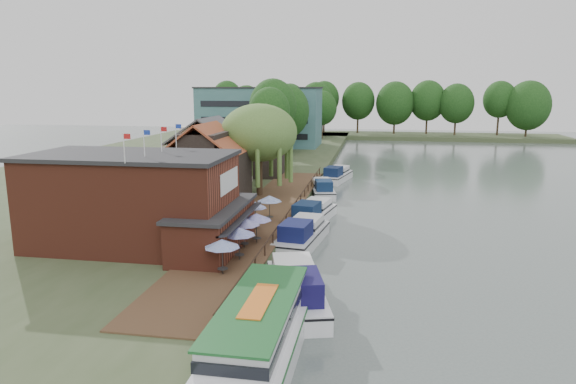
# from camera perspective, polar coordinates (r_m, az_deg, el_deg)

# --- Properties ---
(ground) EXTENTS (260.00, 260.00, 0.00)m
(ground) POSITION_cam_1_polar(r_m,az_deg,el_deg) (39.33, 5.70, -8.06)
(ground) COLOR #4E5B57
(ground) RESTS_ON ground
(land_bank) EXTENTS (50.00, 140.00, 1.00)m
(land_bank) POSITION_cam_1_polar(r_m,az_deg,el_deg) (79.97, -14.30, 2.09)
(land_bank) COLOR #384728
(land_bank) RESTS_ON ground
(quay_deck) EXTENTS (6.00, 50.00, 0.10)m
(quay_deck) POSITION_cam_1_polar(r_m,az_deg,el_deg) (49.63, -2.67, -2.58)
(quay_deck) COLOR #47301E
(quay_deck) RESTS_ON land_bank
(quay_rail) EXTENTS (0.20, 49.00, 1.00)m
(quay_rail) POSITION_cam_1_polar(r_m,az_deg,el_deg) (49.50, 0.50, -2.07)
(quay_rail) COLOR black
(quay_rail) RESTS_ON land_bank
(pub) EXTENTS (20.00, 11.00, 7.30)m
(pub) POSITION_cam_1_polar(r_m,az_deg,el_deg) (40.47, -14.45, -0.96)
(pub) COLOR maroon
(pub) RESTS_ON land_bank
(hotel_block) EXTENTS (25.40, 12.40, 12.30)m
(hotel_block) POSITION_cam_1_polar(r_m,az_deg,el_deg) (109.91, -3.11, 8.40)
(hotel_block) COLOR #38666B
(hotel_block) RESTS_ON land_bank
(cottage_a) EXTENTS (8.60, 7.60, 8.50)m
(cottage_a) POSITION_cam_1_polar(r_m,az_deg,el_deg) (54.46, -9.02, 3.06)
(cottage_a) COLOR black
(cottage_a) RESTS_ON land_bank
(cottage_b) EXTENTS (9.60, 8.60, 8.50)m
(cottage_b) POSITION_cam_1_polar(r_m,az_deg,el_deg) (64.81, -8.71, 4.41)
(cottage_b) COLOR beige
(cottage_b) RESTS_ON land_bank
(cottage_c) EXTENTS (7.60, 7.60, 8.50)m
(cottage_c) POSITION_cam_1_polar(r_m,az_deg,el_deg) (72.32, -3.43, 5.25)
(cottage_c) COLOR black
(cottage_c) RESTS_ON land_bank
(willow) EXTENTS (8.60, 8.60, 10.43)m
(willow) POSITION_cam_1_polar(r_m,az_deg,el_deg) (57.88, -3.22, 4.64)
(willow) COLOR #476B2D
(willow) RESTS_ON land_bank
(umbrella_0) EXTENTS (2.37, 2.37, 2.38)m
(umbrella_0) POSITION_cam_1_polar(r_m,az_deg,el_deg) (34.10, -7.30, -7.14)
(umbrella_0) COLOR #1B3A95
(umbrella_0) RESTS_ON quay_deck
(umbrella_1) EXTENTS (2.38, 2.38, 2.38)m
(umbrella_1) POSITION_cam_1_polar(r_m,az_deg,el_deg) (36.73, -5.46, -5.72)
(umbrella_1) COLOR navy
(umbrella_1) RESTS_ON quay_deck
(umbrella_2) EXTENTS (2.46, 2.46, 2.38)m
(umbrella_2) POSITION_cam_1_polar(r_m,az_deg,el_deg) (39.28, -4.91, -4.56)
(umbrella_2) COLOR navy
(umbrella_2) RESTS_ON quay_deck
(umbrella_3) EXTENTS (2.43, 2.43, 2.38)m
(umbrella_3) POSITION_cam_1_polar(r_m,az_deg,el_deg) (40.56, -3.52, -4.02)
(umbrella_3) COLOR #201B95
(umbrella_3) RESTS_ON quay_deck
(umbrella_4) EXTENTS (2.01, 2.01, 2.38)m
(umbrella_4) POSITION_cam_1_polar(r_m,az_deg,el_deg) (44.62, -3.64, -2.58)
(umbrella_4) COLOR navy
(umbrella_4) RESTS_ON quay_deck
(umbrella_5) EXTENTS (2.28, 2.28, 2.38)m
(umbrella_5) POSITION_cam_1_polar(r_m,az_deg,el_deg) (47.10, -2.07, -1.80)
(umbrella_5) COLOR navy
(umbrella_5) RESTS_ON quay_deck
(cruiser_0) EXTENTS (6.09, 11.19, 2.62)m
(cruiser_0) POSITION_cam_1_polar(r_m,az_deg,el_deg) (32.12, 0.91, -10.11)
(cruiser_0) COLOR white
(cruiser_0) RESTS_ON ground
(cruiser_1) EXTENTS (4.51, 10.30, 2.42)m
(cruiser_1) POSITION_cam_1_polar(r_m,az_deg,el_deg) (43.69, 1.57, -4.33)
(cruiser_1) COLOR silver
(cruiser_1) RESTS_ON ground
(cruiser_2) EXTENTS (4.86, 10.02, 2.32)m
(cruiser_2) POSITION_cam_1_polar(r_m,az_deg,el_deg) (50.98, 2.74, -2.08)
(cruiser_2) COLOR white
(cruiser_2) RESTS_ON ground
(cruiser_3) EXTENTS (4.67, 9.41, 2.15)m
(cruiser_3) POSITION_cam_1_polar(r_m,az_deg,el_deg) (63.84, 3.84, 0.62)
(cruiser_3) COLOR silver
(cruiser_3) RESTS_ON ground
(cruiser_4) EXTENTS (4.88, 9.82, 2.26)m
(cruiser_4) POSITION_cam_1_polar(r_m,az_deg,el_deg) (73.76, 5.45, 2.11)
(cruiser_4) COLOR silver
(cruiser_4) RESTS_ON ground
(tour_boat) EXTENTS (4.09, 14.26, 3.11)m
(tour_boat) POSITION_cam_1_polar(r_m,az_deg,el_deg) (25.41, -3.60, -15.65)
(tour_boat) COLOR silver
(tour_boat) RESTS_ON ground
(swan) EXTENTS (0.44, 0.44, 0.44)m
(swan) POSITION_cam_1_polar(r_m,az_deg,el_deg) (29.02, -4.10, -14.97)
(swan) COLOR white
(swan) RESTS_ON ground
(bank_tree_0) EXTENTS (6.51, 6.51, 12.25)m
(bank_tree_0) POSITION_cam_1_polar(r_m,az_deg,el_deg) (81.28, -2.06, 7.29)
(bank_tree_0) COLOR #143811
(bank_tree_0) RESTS_ON land_bank
(bank_tree_1) EXTENTS (7.94, 7.94, 13.64)m
(bank_tree_1) POSITION_cam_1_polar(r_m,az_deg,el_deg) (87.06, -1.67, 8.03)
(bank_tree_1) COLOR #143811
(bank_tree_1) RESTS_ON land_bank
(bank_tree_2) EXTENTS (8.77, 8.77, 12.89)m
(bank_tree_2) POSITION_cam_1_polar(r_m,az_deg,el_deg) (96.37, -0.25, 8.15)
(bank_tree_2) COLOR #143811
(bank_tree_2) RESTS_ON land_bank
(bank_tree_3) EXTENTS (7.11, 7.11, 13.05)m
(bank_tree_3) POSITION_cam_1_polar(r_m,az_deg,el_deg) (116.05, 0.21, 8.77)
(bank_tree_3) COLOR #143811
(bank_tree_3) RESTS_ON land_bank
(bank_tree_4) EXTENTS (7.21, 7.21, 11.43)m
(bank_tree_4) POSITION_cam_1_polar(r_m,az_deg,el_deg) (125.38, 3.78, 8.58)
(bank_tree_4) COLOR #143811
(bank_tree_4) RESTS_ON land_bank
(bank_tree_5) EXTENTS (8.42, 8.42, 13.53)m
(bank_tree_5) POSITION_cam_1_polar(r_m,az_deg,el_deg) (131.30, 3.15, 9.18)
(bank_tree_5) COLOR #143811
(bank_tree_5) RESTS_ON land_bank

